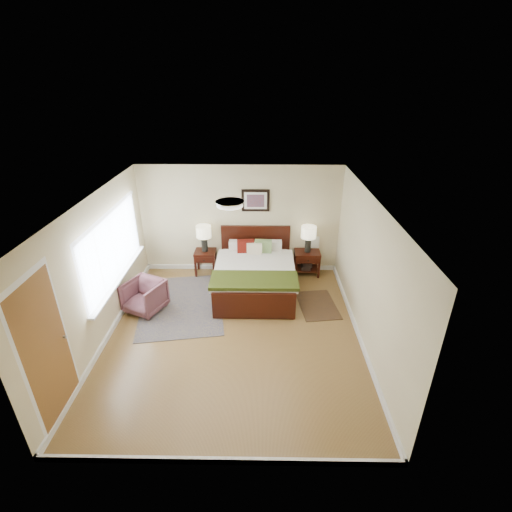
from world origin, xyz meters
name	(u,v)px	position (x,y,z in m)	size (l,w,h in m)	color
floor	(234,334)	(0.00, 0.00, 0.00)	(5.00, 5.00, 0.00)	brown
back_wall	(240,220)	(0.00, 2.50, 1.25)	(4.50, 0.04, 2.50)	beige
front_wall	(215,389)	(0.00, -2.50, 1.25)	(4.50, 0.04, 2.50)	beige
left_wall	(98,273)	(-2.25, 0.00, 1.25)	(0.04, 5.00, 2.50)	beige
right_wall	(368,275)	(2.25, 0.00, 1.25)	(0.04, 5.00, 2.50)	beige
ceiling	(230,201)	(0.00, 0.00, 2.50)	(4.50, 5.00, 0.02)	white
window	(115,248)	(-2.20, 0.70, 1.38)	(0.11, 2.72, 1.32)	silver
door	(47,352)	(-2.23, -1.75, 1.07)	(0.06, 1.00, 2.18)	silver
ceil_fixture	(230,203)	(0.00, 0.00, 2.47)	(0.44, 0.44, 0.08)	white
bed	(255,270)	(0.35, 1.49, 0.51)	(1.70, 2.05, 1.11)	#341107
wall_art	(256,201)	(0.35, 2.47, 1.72)	(0.62, 0.05, 0.50)	black
nightstand_left	(205,256)	(-0.81, 2.25, 0.45)	(0.48, 0.43, 0.57)	#341107
nightstand_right	(307,261)	(1.54, 2.26, 0.35)	(0.58, 0.43, 0.57)	#341107
lamp_left	(204,234)	(-0.81, 2.27, 1.00)	(0.33, 0.33, 0.61)	black
lamp_right	(309,234)	(1.54, 2.27, 1.00)	(0.33, 0.33, 0.61)	black
armchair	(144,296)	(-1.80, 0.73, 0.32)	(0.68, 0.70, 0.63)	brown
rug_persian	(182,304)	(-1.13, 0.93, 0.01)	(1.60, 2.26, 0.01)	#0C103D
rug_navy	(317,305)	(1.63, 0.95, 0.01)	(0.72, 1.08, 0.01)	black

